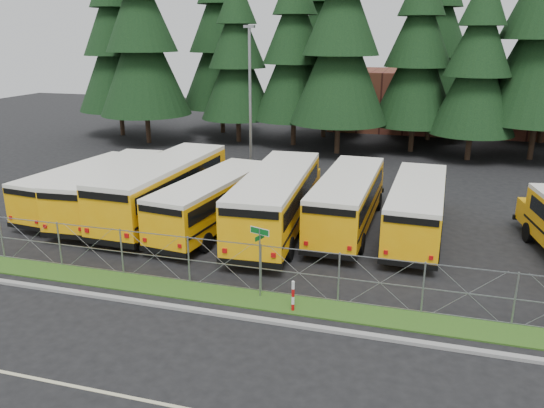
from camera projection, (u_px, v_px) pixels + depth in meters
The scene contains 25 objects.
ground at pixel (292, 284), 21.22m from camera, with size 120.00×120.00×0.00m, color black.
curb at pixel (271, 321), 18.36m from camera, with size 50.00×0.25×0.12m, color gray.
grass_verge at pixel (281, 303), 19.65m from camera, with size 50.00×1.40×0.06m, color #224B15.
chainlink_fence at pixel (286, 272), 20.00m from camera, with size 44.00×0.10×2.00m, color gray, non-canonical shape.
brick_building at pixel (440, 100), 55.37m from camera, with size 22.00×10.00×6.00m, color brown.
bus_0 at pixel (86, 188), 29.83m from camera, with size 2.32×9.84×2.58m, color #F49F07, non-canonical shape.
bus_1 at pixel (114, 190), 29.12m from camera, with size 2.53×10.71×2.81m, color #F49F07, non-canonical shape.
bus_2 at pixel (168, 189), 28.55m from camera, with size 2.87×12.14×3.18m, color #F49F07, non-canonical shape.
bus_3 at pixel (216, 202), 27.01m from camera, with size 2.48×10.49×2.75m, color #F49F07, non-canonical shape.
bus_4 at pixel (278, 202), 26.49m from camera, with size 2.83×12.00×3.15m, color #F49F07, non-canonical shape.
bus_5 at pixel (348, 202), 26.93m from camera, with size 2.59×10.96×2.87m, color #F49F07, non-canonical shape.
bus_6 at pixel (417, 210), 25.89m from camera, with size 2.49×10.55×2.77m, color #F49F07, non-canonical shape.
street_sign at pixel (260, 248), 19.54m from camera, with size 0.80×0.53×2.81m.
striped_bollard at pixel (293, 296), 18.94m from camera, with size 0.11×0.11×1.20m, color #B20C0C.
light_standard at pixel (250, 98), 35.53m from camera, with size 0.70×0.35×10.14m.
conifer_0 at pixel (115, 46), 50.41m from camera, with size 7.69×7.69×17.00m, color black, non-canonical shape.
conifer_1 at pixel (142, 41), 46.43m from camera, with size 8.13×8.13×17.97m, color black, non-canonical shape.
conifer_2 at pixel (237, 60), 47.51m from camera, with size 6.72×6.72×14.86m, color black, non-canonical shape.
conifer_3 at pixel (294, 54), 45.79m from camera, with size 7.17×7.17×15.86m, color black, non-canonical shape.
conifer_4 at pixel (341, 44), 42.09m from camera, with size 7.99×7.99×17.67m, color black, non-canonical shape.
conifer_5 at pixel (418, 57), 43.15m from camera, with size 7.05×7.05×15.59m, color black, non-canonical shape.
conifer_6 at pixel (478, 67), 40.19m from camera, with size 6.54×6.54×14.46m, color black, non-canonical shape.
conifer_10 at pixel (220, 43), 51.72m from camera, with size 7.94×7.94×17.55m, color black, non-canonical shape.
conifer_11 at pixel (326, 43), 49.35m from camera, with size 7.96×7.96×17.60m, color black, non-canonical shape.
conifer_12 at pixel (436, 48), 47.94m from camera, with size 7.64×7.64×16.89m, color black, non-canonical shape.
Camera 1 is at (4.51, -18.71, 9.52)m, focal length 35.00 mm.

